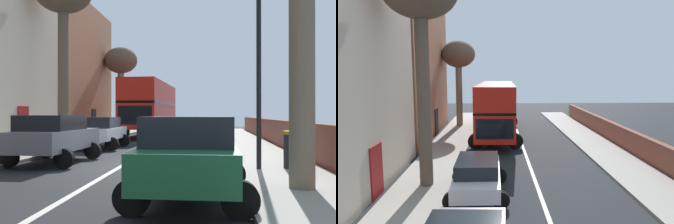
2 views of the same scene
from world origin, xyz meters
The scene contains 4 objects.
double_decker_bus centered at (-1.70, 17.26, 2.36)m, with size 3.77×11.56×4.06m.
parked_car_white_left_2 centered at (-2.50, 6.02, 0.89)m, with size 2.45×4.16×1.55m.
street_tree_left_2 centered at (-4.76, 6.95, 7.76)m, with size 3.08×3.08×9.22m.
street_tree_left_4 centered at (-5.08, 21.59, 6.20)m, with size 2.97×2.97×7.55m.
Camera 2 is at (-1.77, -5.50, 4.90)m, focal length 32.01 mm.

